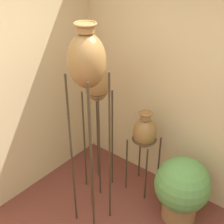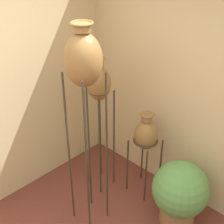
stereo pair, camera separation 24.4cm
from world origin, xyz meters
TOP-DOWN VIEW (x-y plane):
  - vase_stand_tall at (0.71, 0.81)m, footprint 0.32×0.32m
  - vase_stand_medium at (1.16, 1.11)m, footprint 0.26×0.26m
  - vase_stand_short at (1.44, 0.67)m, footprint 0.29×0.29m
  - potted_plant at (1.32, 0.09)m, footprint 0.59×0.59m

SIDE VIEW (x-z plane):
  - potted_plant at x=1.32m, z-range 0.03..0.79m
  - vase_stand_short at x=1.44m, z-range 0.26..1.32m
  - vase_stand_medium at x=1.16m, z-range 0.51..2.16m
  - vase_stand_tall at x=0.71m, z-range 0.72..2.85m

